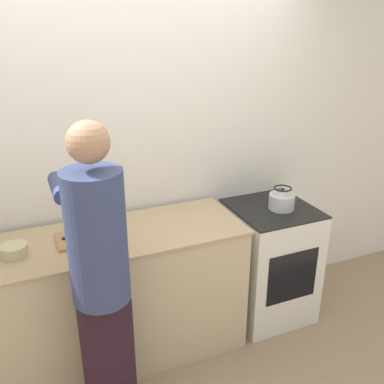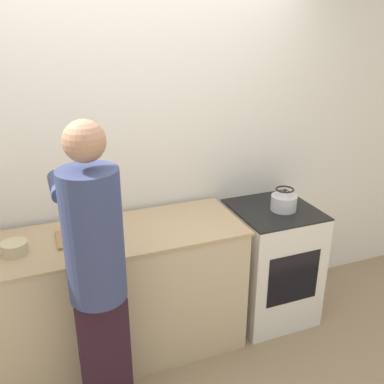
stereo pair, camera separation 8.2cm
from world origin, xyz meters
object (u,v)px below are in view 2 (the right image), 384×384
oven (271,262)px  person (97,272)px  bowl_prep (14,248)px  cutting_board (82,236)px  kettle (284,201)px  knife (80,236)px

oven → person: (-1.38, -0.50, 0.53)m
oven → bowl_prep: bearing=-178.9°
cutting_board → kettle: kettle is taller
cutting_board → oven: bearing=-0.8°
kettle → cutting_board: bearing=177.7°
oven → person: size_ratio=0.51×
kettle → bowl_prep: bearing=179.9°
kettle → knife: bearing=178.3°
cutting_board → knife: (-0.01, -0.01, 0.01)m
oven → cutting_board: bearing=179.2°
person → kettle: bearing=17.9°
oven → cutting_board: (-1.39, 0.02, 0.48)m
knife → kettle: bearing=14.3°
person → knife: bearing=92.0°
oven → knife: size_ratio=3.87×
person → bowl_prep: bearing=130.9°
cutting_board → bowl_prep: bearing=-172.1°
person → knife: size_ratio=7.59×
oven → knife: knife is taller
oven → bowl_prep: 1.85m
cutting_board → person: bearing=-89.4°
oven → cutting_board: size_ratio=2.93×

